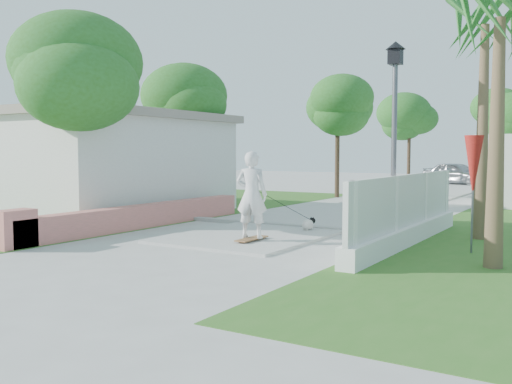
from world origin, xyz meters
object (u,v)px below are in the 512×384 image
Objects in this scene: skateboarder at (271,201)px; parked_car at (457,173)px; bollard at (355,196)px; dog at (308,224)px; street_lamp at (394,132)px; patio_umbrella at (473,167)px.

skateboarder is 0.71× the size of parked_car.
bollard is at bearing -159.40° from parked_car.
bollard is 5.88m from skateboarder.
skateboarder is at bearing -92.01° from dog.
parked_car is at bearing 98.67° from street_lamp.
skateboarder is 1.55m from dog.
bollard is at bearing 106.76° from dog.
parked_car is (-1.39, 23.03, 0.49)m from dog.
bollard is 0.47× the size of patio_umbrella.
street_lamp is at bearing -59.04° from bollard.
patio_umbrella is at bearing -27.76° from street_lamp.
bollard is 4.55m from dog.
skateboarder reaches higher than dog.
skateboarder is (-2.40, -1.37, -1.56)m from street_lamp.
street_lamp is at bearing 152.24° from patio_umbrella.
street_lamp is 8.18× the size of dog.
street_lamp is at bearing -153.25° from parked_car.
bollard is 2.01× the size of dog.
dog is at bearing -82.72° from bollard.
parked_car is at bearing 102.69° from patio_umbrella.
bollard is 0.27× the size of parked_car.
skateboarder is (-4.30, -0.37, -0.82)m from patio_umbrella.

